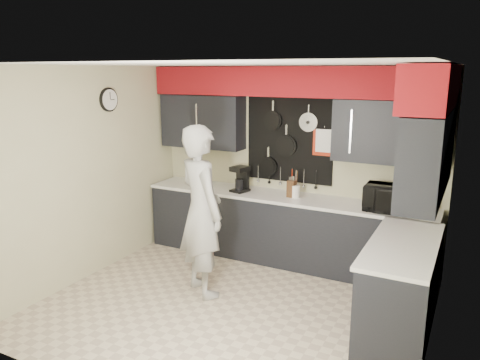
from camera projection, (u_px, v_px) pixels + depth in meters
The scene contains 10 objects.
ground at pixel (233, 306), 5.16m from camera, with size 4.00×4.00×0.00m, color beige.
back_wall_assembly at pixel (291, 112), 6.08m from camera, with size 4.00×0.36×2.60m.
right_wall_assembly at pixel (431, 140), 4.12m from camera, with size 0.36×3.50×2.60m.
left_wall_assembly at pixel (90, 171), 5.76m from camera, with size 0.05×3.50×2.60m.
base_cabinets at pixel (310, 242), 5.82m from camera, with size 3.95×2.20×0.92m.
microwave at pixel (389, 198), 5.49m from camera, with size 0.56×0.38×0.31m, color black.
knife_block at pixel (292, 189), 6.11m from camera, with size 0.10×0.10×0.22m, color #361D11.
utensil_crock at pixel (295, 191), 6.11m from camera, with size 0.13×0.13×0.16m, color white.
coffee_maker at pixel (241, 178), 6.40m from camera, with size 0.24×0.28×0.35m.
person at pixel (201, 211), 5.29m from camera, with size 0.72×0.47×1.97m, color #9F9E9C.
Camera 1 is at (2.22, -4.15, 2.54)m, focal length 35.00 mm.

